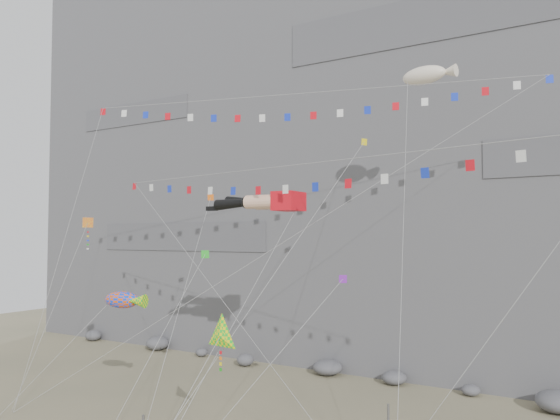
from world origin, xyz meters
name	(u,v)px	position (x,y,z in m)	size (l,w,h in m)	color
cliff	(386,121)	(0.00, 32.00, 25.00)	(80.00, 28.00, 50.00)	slate
talus_boulders	(328,368)	(0.00, 17.00, 0.60)	(60.00, 3.00, 1.20)	#5B5C60
legs_kite	(264,202)	(1.06, 5.05, 14.35)	(7.11, 13.85, 19.13)	red
flag_banner_upper	(300,94)	(2.34, 7.89, 22.33)	(32.16, 15.52, 29.76)	red
flag_banner_lower	(300,165)	(4.98, 3.13, 16.47)	(35.18, 8.74, 19.00)	red
harlequin_kite	(88,223)	(-12.94, 1.89, 13.02)	(2.10, 6.05, 14.15)	red
fish_windsock	(122,300)	(-7.13, 0.07, 7.73)	(8.41, 5.94, 11.10)	#E14D0B
delta_kite	(220,336)	(3.69, -3.18, 6.82)	(2.37, 6.35, 9.08)	yellow
blimp_windsock	(424,76)	(10.62, 10.47, 23.02)	(4.37, 13.84, 26.46)	#F9E8CC
small_kite_a	(209,202)	(-5.43, 7.30, 14.73)	(5.86, 13.45, 20.48)	orange
small_kite_b	(340,282)	(7.21, 4.11, 9.27)	(5.28, 10.82, 14.62)	purple
small_kite_c	(204,257)	(-1.64, 1.98, 10.69)	(1.16, 9.40, 13.90)	#179A18
small_kite_d	(358,151)	(7.13, 7.19, 17.69)	(6.51, 15.64, 24.45)	yellow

